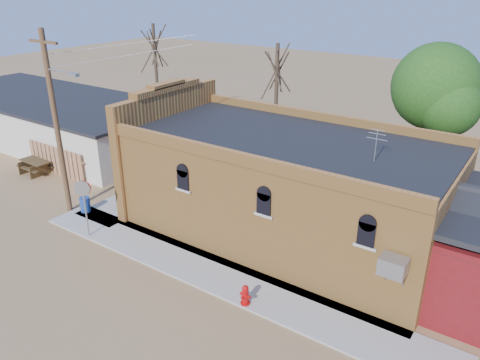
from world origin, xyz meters
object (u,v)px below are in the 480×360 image
Objects in this scene: picnic_table at (36,165)px; utility_pole at (56,121)px; fire_hydrant at (245,295)px; trash_barrel at (85,204)px; brick_bar at (279,185)px; stop_sign at (83,194)px.

utility_pole is at bearing -17.35° from picnic_table.
utility_pole is 12.46m from fire_hydrant.
trash_barrel is at bearing -171.15° from fire_hydrant.
picnic_table is at bearing -171.69° from brick_bar.
brick_bar is at bearing 24.07° from trash_barrel.
utility_pole is 4.40× the size of picnic_table.
stop_sign is at bearing -163.25° from fire_hydrant.
fire_hydrant reaches higher than trash_barrel.
picnic_table is at bearing 147.52° from stop_sign.
fire_hydrant is at bearing -7.93° from trash_barrel.
trash_barrel reaches higher than picnic_table.
stop_sign reaches higher than picnic_table.
picnic_table is (-17.55, 3.20, 0.08)m from fire_hydrant.
brick_bar is at bearing 125.38° from fire_hydrant.
utility_pole is 7.53m from picnic_table.
stop_sign is (-6.84, -5.49, -0.13)m from brick_bar.
utility_pole is 11.28× the size of fire_hydrant.
fire_hydrant is 1.03× the size of trash_barrel.
utility_pole reaches higher than fire_hydrant.
trash_barrel is at bearing 131.88° from stop_sign.
brick_bar is 9.97m from trash_barrel.
brick_bar is 1.82× the size of utility_pole.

